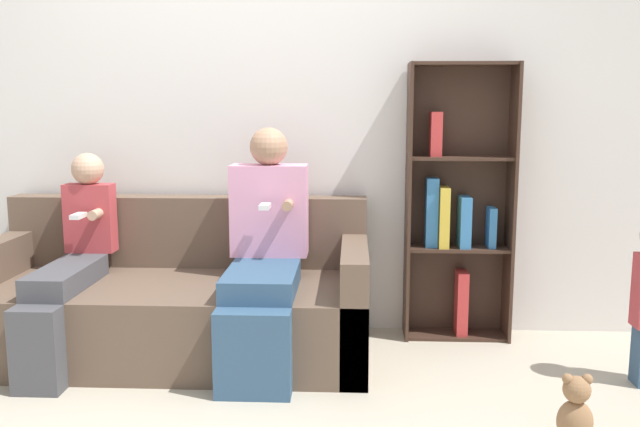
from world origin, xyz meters
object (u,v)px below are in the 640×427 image
object	(u,v)px
adult_seated	(265,246)
teddy_bear	(575,410)
child_seated	(70,261)
couch	(176,304)
bookshelf	(456,209)

from	to	relation	value
adult_seated	teddy_bear	bearing A→B (deg)	-31.51
adult_seated	teddy_bear	xyz separation A→B (m)	(1.32, -0.81, -0.47)
child_seated	adult_seated	bearing A→B (deg)	2.48
child_seated	couch	bearing A→B (deg)	15.05
teddy_bear	adult_seated	bearing A→B (deg)	148.49
couch	adult_seated	size ratio (longest dim) A/B	1.69
teddy_bear	bookshelf	bearing A→B (deg)	103.15
bookshelf	adult_seated	bearing A→B (deg)	-156.43
adult_seated	bookshelf	world-z (taller)	bookshelf
adult_seated	child_seated	distance (m)	1.00
adult_seated	bookshelf	xyz separation A→B (m)	(1.03, 0.45, 0.13)
child_seated	bookshelf	world-z (taller)	bookshelf
bookshelf	child_seated	bearing A→B (deg)	-166.35
couch	teddy_bear	distance (m)	2.02
couch	teddy_bear	size ratio (longest dim) A/B	7.14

